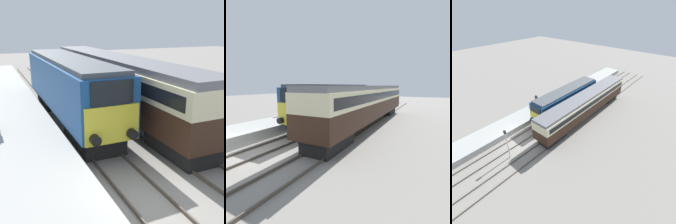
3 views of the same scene
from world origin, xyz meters
TOP-DOWN VIEW (x-y plane):
  - ground_plane at (0.00, 0.00)m, footprint 120.00×120.00m
  - platform_left at (-3.30, 8.00)m, footprint 3.50×50.00m
  - rails_near_track at (0.00, 5.00)m, footprint 1.51×60.00m
  - rails_far_track at (3.40, 5.00)m, footprint 1.50×60.00m
  - locomotive at (0.00, 9.99)m, footprint 2.70×13.86m
  - passenger_carriage at (3.40, 10.64)m, footprint 2.75×19.76m

SIDE VIEW (x-z plane):
  - ground_plane at x=0.00m, z-range 0.00..0.00m
  - rails_near_track at x=0.00m, z-range 0.00..0.14m
  - rails_far_track at x=3.40m, z-range 0.00..0.14m
  - platform_left at x=-3.30m, z-range 0.00..0.81m
  - locomotive at x=0.00m, z-range 0.22..4.23m
  - passenger_carriage at x=3.40m, z-range 0.43..4.33m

